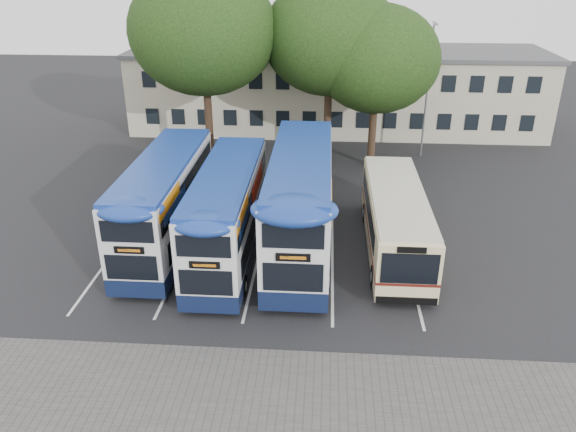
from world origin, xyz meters
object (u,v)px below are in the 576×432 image
(bus_dd_right, at_px, (301,199))
(tree_mid, at_px, (330,37))
(tree_left, at_px, (203,31))
(bus_dd_left, at_px, (166,199))
(bus_dd_mid, at_px, (228,210))
(lamp_post, at_px, (428,84))
(tree_right, at_px, (377,59))
(bus_single, at_px, (396,217))

(bus_dd_right, bearing_deg, tree_mid, 84.83)
(tree_left, height_order, tree_mid, tree_left)
(bus_dd_left, bearing_deg, bus_dd_mid, -16.90)
(tree_mid, height_order, bus_dd_mid, tree_mid)
(lamp_post, relative_size, bus_dd_left, 0.86)
(tree_left, relative_size, tree_right, 1.21)
(tree_left, distance_m, bus_single, 17.21)
(lamp_post, height_order, bus_dd_left, lamp_post)
(tree_left, height_order, bus_dd_right, tree_left)
(bus_dd_left, height_order, bus_single, bus_dd_left)
(bus_dd_mid, bearing_deg, bus_dd_left, 163.10)
(bus_dd_left, xyz_separation_m, bus_dd_right, (6.46, -0.06, 0.24))
(tree_right, bearing_deg, bus_dd_left, -131.42)
(tree_left, relative_size, bus_dd_mid, 1.22)
(tree_left, xyz_separation_m, bus_dd_left, (0.14, -11.41, -6.27))
(tree_mid, height_order, bus_dd_right, tree_mid)
(lamp_post, bearing_deg, tree_mid, -168.59)
(lamp_post, height_order, tree_left, tree_left)
(tree_right, bearing_deg, tree_left, -176.81)
(tree_left, distance_m, tree_mid, 7.91)
(bus_dd_left, xyz_separation_m, bus_single, (10.96, 0.25, -0.68))
(tree_left, bearing_deg, lamp_post, 10.82)
(tree_right, xyz_separation_m, bus_dd_left, (-10.59, -12.01, -4.62))
(tree_right, bearing_deg, bus_dd_right, -108.91)
(tree_left, xyz_separation_m, tree_mid, (7.77, 1.42, -0.47))
(lamp_post, bearing_deg, bus_dd_mid, -126.30)
(bus_single, bearing_deg, lamp_post, 76.62)
(bus_dd_left, bearing_deg, bus_dd_right, -0.51)
(lamp_post, relative_size, bus_dd_mid, 0.88)
(bus_dd_mid, distance_m, bus_single, 7.92)
(tree_right, bearing_deg, tree_mid, 164.58)
(bus_single, bearing_deg, tree_left, 134.85)
(tree_left, relative_size, bus_single, 1.23)
(tree_right, bearing_deg, lamp_post, 30.42)
(tree_right, bearing_deg, bus_dd_mid, -119.82)
(lamp_post, height_order, tree_mid, tree_mid)
(bus_dd_left, distance_m, bus_dd_mid, 3.30)
(tree_right, distance_m, bus_dd_right, 13.49)
(tree_left, distance_m, tree_right, 10.88)
(bus_dd_mid, distance_m, bus_dd_right, 3.43)
(bus_single, bearing_deg, tree_mid, 104.84)
(lamp_post, distance_m, tree_left, 15.11)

